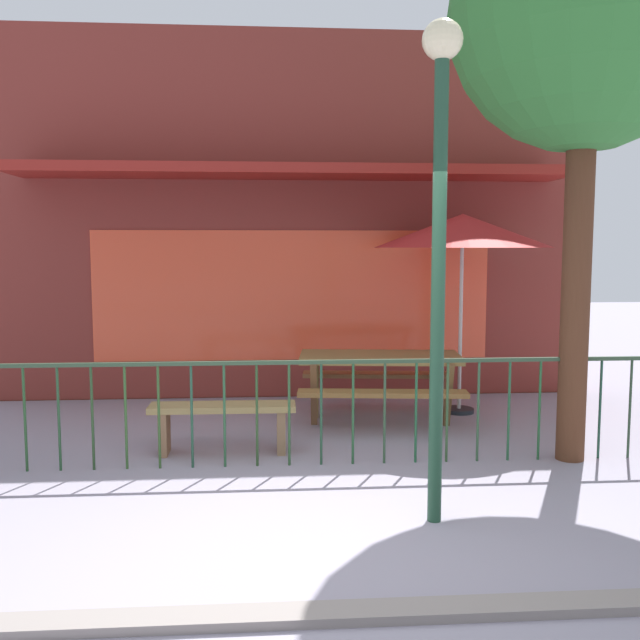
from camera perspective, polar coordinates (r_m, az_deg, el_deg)
The scene contains 9 objects.
ground at distance 4.76m, azimuth 0.06°, elevation -18.63°, with size 40.00×40.00×0.00m, color gray.
pub_storefront at distance 9.39m, azimuth -2.28°, elevation 8.41°, with size 7.97×1.46×4.76m.
patio_fence_front at distance 6.35m, azimuth -1.22°, elevation -6.02°, with size 6.72×0.04×0.97m.
picnic_table_left at distance 7.96m, azimuth 4.90°, elevation -3.97°, with size 1.93×1.54×0.79m.
patio_umbrella at distance 8.42m, azimuth 11.56°, elevation 7.08°, with size 2.07×2.07×2.37m.
patio_bench at distance 6.84m, azimuth -7.94°, elevation -7.86°, with size 1.40×0.34×0.48m.
street_tree at distance 7.09m, azimuth 20.92°, elevation 22.16°, with size 2.43×2.43×5.25m.
street_lamp at distance 4.98m, azimuth 9.75°, elevation 9.95°, with size 0.28×0.28×3.52m.
curb_edge at distance 4.06m, azimuth 0.96°, elevation -23.22°, with size 11.16×0.20×0.11m, color gray.
Camera 1 is at (-0.32, -4.32, 1.98)m, focal length 39.18 mm.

